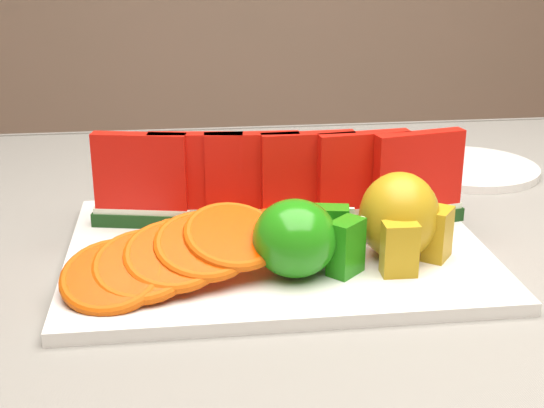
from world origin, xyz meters
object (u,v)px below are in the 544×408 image
side_plate (468,168)px  platter (277,250)px  pear_cluster (401,219)px  apple_cluster (303,239)px  fork (224,167)px

side_plate → platter: bearing=-140.4°
pear_cluster → apple_cluster: bearing=-167.2°
platter → apple_cluster: apple_cluster is taller
pear_cluster → side_plate: pear_cluster is taller
apple_cluster → pear_cluster: pear_cluster is taller
pear_cluster → side_plate: size_ratio=0.46×
platter → apple_cluster: bearing=-77.5°
side_plate → fork: bearing=170.1°
platter → apple_cluster: (0.01, -0.07, 0.04)m
side_plate → apple_cluster: bearing=-131.9°
platter → apple_cluster: 0.08m
apple_cluster → side_plate: apple_cluster is taller
platter → fork: platter is taller
platter → pear_cluster: 0.13m
pear_cluster → fork: 0.37m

